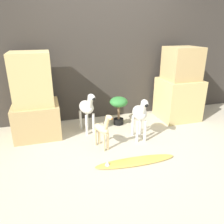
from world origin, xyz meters
TOP-DOWN VIEW (x-y plane):
  - ground_plane at (0.00, 0.00)m, footprint 14.00×14.00m
  - wall_back at (0.00, 1.35)m, footprint 6.40×0.08m
  - rock_pillar_left at (-1.26, 0.85)m, footprint 0.69×0.65m
  - rock_pillar_right at (1.26, 0.85)m, footprint 0.69×0.65m
  - zebra_right at (0.23, 0.25)m, footprint 0.24×0.48m
  - zebra_left at (-0.48, 0.73)m, footprint 0.29×0.48m
  - giraffe_figurine at (-0.38, 0.14)m, footprint 0.23×0.40m
  - potted_palm_front at (0.10, 0.88)m, footprint 0.31×0.31m
  - surfboard at (-0.07, -0.33)m, footprint 1.07×0.23m

SIDE VIEW (x-z plane):
  - ground_plane at x=0.00m, z-range 0.00..0.00m
  - surfboard at x=-0.07m, z-range -0.02..0.05m
  - giraffe_figurine at x=-0.38m, z-range 0.02..0.58m
  - potted_palm_front at x=0.10m, z-range 0.10..0.61m
  - zebra_right at x=0.23m, z-range 0.08..0.77m
  - zebra_left at x=-0.48m, z-range 0.08..0.77m
  - rock_pillar_left at x=-1.26m, z-range -0.07..1.23m
  - rock_pillar_right at x=1.26m, z-range -0.07..1.25m
  - wall_back at x=0.00m, z-range 0.00..2.20m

